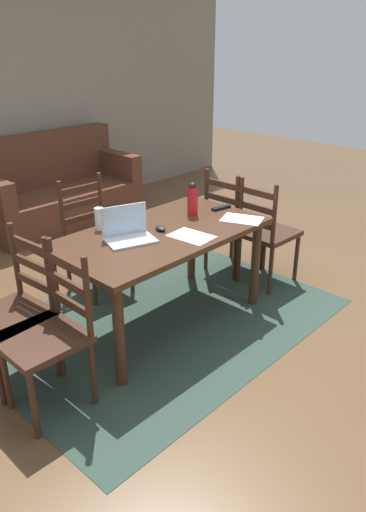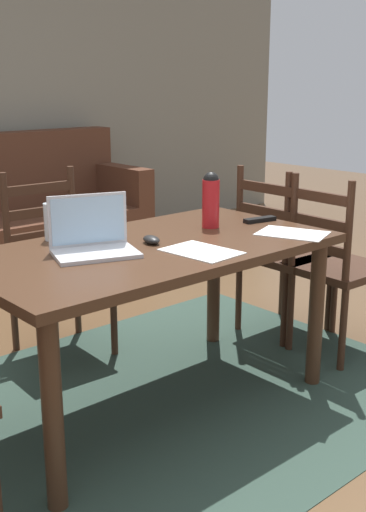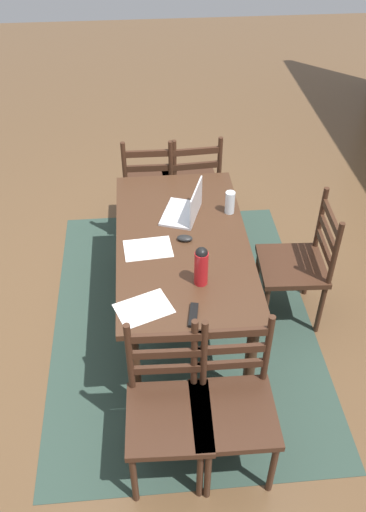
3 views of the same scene
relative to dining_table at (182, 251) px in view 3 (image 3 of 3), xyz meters
The scene contains 15 objects.
ground_plane 0.64m from the dining_table, ahead, with size 14.00×14.00×0.00m, color brown.
area_rug 0.63m from the dining_table, ahead, with size 2.56×1.83×0.01m, color #2D4238.
dining_table is the anchor object (origin of this frame).
chair_right_far 1.09m from the dining_table, ahead, with size 0.45×0.45×0.95m.
chair_right_near 1.09m from the dining_table, ahead, with size 0.46×0.46×0.95m.
chair_left_near 1.09m from the dining_table, behind, with size 0.45×0.45×0.95m.
chair_far_head 0.81m from the dining_table, 89.85° to the left, with size 0.46×0.46×0.95m.
chair_left_far 1.09m from the dining_table, behind, with size 0.47×0.47×0.95m.
laptop 0.31m from the dining_table, 167.79° to the left, with size 0.37×0.31×0.23m.
water_bottle 0.47m from the dining_table, ahead, with size 0.08×0.08×0.26m.
drinking_glass 0.47m from the dining_table, 128.02° to the left, with size 0.07×0.07×0.16m, color silver.
computer_mouse 0.11m from the dining_table, 61.83° to the left, with size 0.06×0.10×0.03m, color black.
tv_remote 0.68m from the dining_table, ahead, with size 0.04×0.17×0.02m, color black.
paper_stack_left 0.25m from the dining_table, 71.77° to the right, with size 0.21×0.30×0.00m, color white.
paper_stack_right 0.65m from the dining_table, 24.35° to the right, with size 0.21×0.30×0.00m, color white.
Camera 3 is at (2.66, -0.24, 2.87)m, focal length 37.66 mm.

